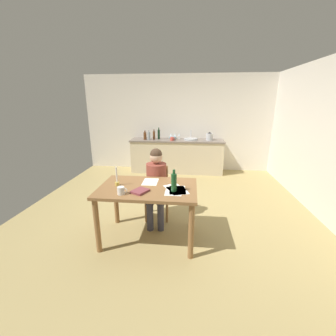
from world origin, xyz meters
name	(u,v)px	position (x,y,z in m)	size (l,w,h in m)	color
ground_plane	(169,209)	(0.00, 0.00, -0.02)	(5.20, 5.20, 0.04)	tan
wall_back	(178,123)	(0.00, 2.60, 1.30)	(5.20, 0.12, 2.60)	silver
wall_right	(333,141)	(2.60, 0.00, 1.30)	(0.12, 5.20, 2.60)	silver
kitchen_counter	(177,156)	(0.00, 2.24, 0.45)	(2.50, 0.64, 0.90)	beige
dining_table	(148,195)	(-0.18, -0.96, 0.67)	(1.31, 0.85, 0.79)	olive
chair_at_table	(157,190)	(-0.17, -0.29, 0.47)	(0.44, 0.44, 0.85)	olive
person_seated	(156,181)	(-0.15, -0.44, 0.68)	(0.35, 0.61, 1.19)	brown
coffee_mug	(121,191)	(-0.46, -1.23, 0.84)	(0.13, 0.09, 0.10)	white
candlestick	(117,180)	(-0.61, -0.95, 0.86)	(0.06, 0.06, 0.27)	gold
book_magazine	(140,191)	(-0.25, -1.14, 0.80)	(0.17, 0.20, 0.03)	brown
paper_letter	(177,190)	(0.22, -1.03, 0.79)	(0.21, 0.30, 0.00)	white
paper_bill	(179,190)	(0.24, -1.04, 0.79)	(0.21, 0.30, 0.00)	white
paper_envelope	(175,188)	(0.18, -0.96, 0.79)	(0.21, 0.30, 0.00)	white
paper_receipt	(150,182)	(-0.18, -0.76, 0.79)	(0.21, 0.30, 0.00)	white
paper_notice	(173,191)	(0.17, -1.07, 0.79)	(0.21, 0.30, 0.00)	white
wine_bottle_on_table	(174,182)	(0.18, -1.07, 0.91)	(0.07, 0.07, 0.29)	#194C23
sink_unit	(191,139)	(0.37, 2.24, 0.92)	(0.36, 0.36, 0.24)	#B2B7BC
bottle_oil	(145,136)	(-0.86, 2.16, 1.00)	(0.08, 0.08, 0.24)	#593319
bottle_vinegar	(149,136)	(-0.75, 2.14, 1.01)	(0.07, 0.07, 0.25)	#8C999E
bottle_wine_red	(154,135)	(-0.63, 2.22, 1.01)	(0.06, 0.06, 0.27)	#593319
bottle_sauce	(159,134)	(-0.50, 2.28, 1.03)	(0.06, 0.06, 0.31)	black
mixing_bowl	(173,138)	(-0.12, 2.28, 0.95)	(0.20, 0.20, 0.09)	#668C99
stovetop_kettle	(209,137)	(0.86, 2.24, 1.00)	(0.18, 0.18, 0.22)	#B7BABF
wine_glass_near_sink	(179,135)	(0.05, 2.39, 1.01)	(0.07, 0.07, 0.15)	silver
wine_glass_by_kettle	(175,135)	(-0.07, 2.39, 1.01)	(0.07, 0.07, 0.15)	silver
wine_glass_back_left	(171,135)	(-0.18, 2.39, 1.01)	(0.07, 0.07, 0.15)	silver
teacup_on_counter	(172,139)	(-0.12, 2.09, 0.95)	(0.13, 0.09, 0.09)	#D84C3F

